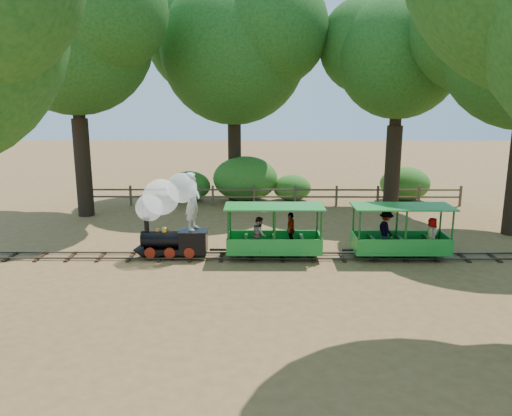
{
  "coord_description": "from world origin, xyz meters",
  "views": [
    {
      "loc": [
        -0.76,
        -15.72,
        5.22
      ],
      "look_at": [
        -0.86,
        0.5,
        1.58
      ],
      "focal_mm": 35.0,
      "sensor_mm": 36.0,
      "label": 1
    }
  ],
  "objects_px": {
    "locomotive": "(169,209)",
    "fence": "(275,194)",
    "carriage_front": "(274,237)",
    "carriage_rear": "(400,236)"
  },
  "relations": [
    {
      "from": "carriage_rear",
      "to": "fence",
      "type": "bearing_deg",
      "value": 115.72
    },
    {
      "from": "carriage_front",
      "to": "fence",
      "type": "distance_m",
      "value": 8.03
    },
    {
      "from": "locomotive",
      "to": "fence",
      "type": "relative_size",
      "value": 0.16
    },
    {
      "from": "locomotive",
      "to": "fence",
      "type": "distance_m",
      "value": 8.8
    },
    {
      "from": "locomotive",
      "to": "carriage_front",
      "type": "distance_m",
      "value": 3.53
    },
    {
      "from": "locomotive",
      "to": "carriage_rear",
      "type": "xyz_separation_m",
      "value": [
        7.54,
        -0.09,
        -0.88
      ]
    },
    {
      "from": "carriage_rear",
      "to": "locomotive",
      "type": "bearing_deg",
      "value": 179.3
    },
    {
      "from": "carriage_rear",
      "to": "fence",
      "type": "distance_m",
      "value": 8.89
    },
    {
      "from": "locomotive",
      "to": "carriage_front",
      "type": "bearing_deg",
      "value": -1.84
    },
    {
      "from": "locomotive",
      "to": "carriage_rear",
      "type": "height_order",
      "value": "locomotive"
    }
  ]
}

